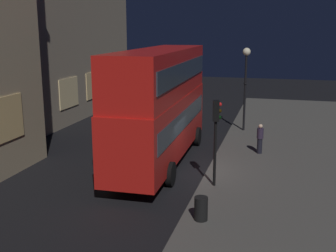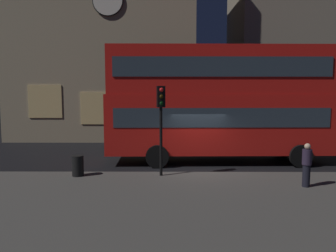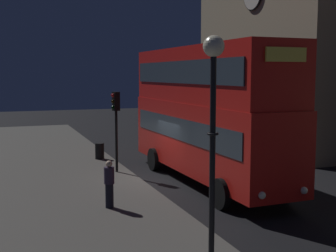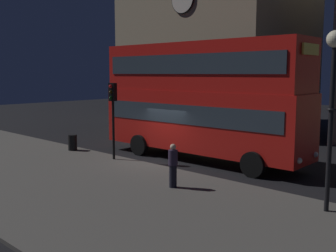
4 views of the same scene
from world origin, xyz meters
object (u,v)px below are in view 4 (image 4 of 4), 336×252
object	(u,v)px
traffic_light_near_kerb	(113,105)
street_lamp	(333,80)
pedestrian	(173,165)
litter_bin	(73,142)
double_decker_bus	(200,96)

from	to	relation	value
traffic_light_near_kerb	street_lamp	size ratio (longest dim) A/B	0.69
street_lamp	pedestrian	world-z (taller)	street_lamp
litter_bin	double_decker_bus	bearing A→B (deg)	27.90
pedestrian	traffic_light_near_kerb	bearing A→B (deg)	-152.65
pedestrian	double_decker_bus	bearing A→B (deg)	162.33
litter_bin	street_lamp	bearing A→B (deg)	-0.86
double_decker_bus	pedestrian	distance (m)	5.85
double_decker_bus	litter_bin	size ratio (longest dim) A/B	13.12
traffic_light_near_kerb	litter_bin	size ratio (longest dim) A/B	4.35
double_decker_bus	street_lamp	world-z (taller)	double_decker_bus
street_lamp	double_decker_bus	bearing A→B (deg)	155.75
double_decker_bus	pedestrian	world-z (taller)	double_decker_bus
traffic_light_near_kerb	street_lamp	xyz separation A→B (m)	(10.38, -0.26, 1.27)
street_lamp	litter_bin	bearing A→B (deg)	179.14
double_decker_bus	traffic_light_near_kerb	size ratio (longest dim) A/B	3.02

